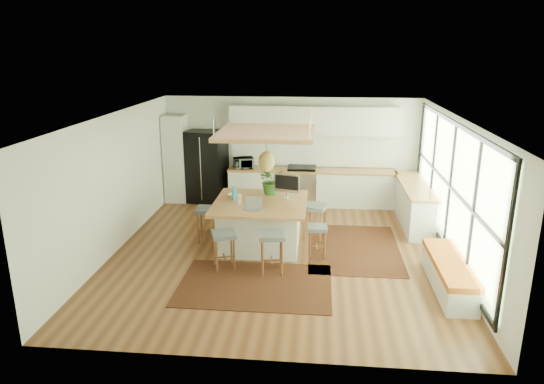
# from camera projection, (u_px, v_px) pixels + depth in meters

# --- Properties ---
(floor) EXTENTS (7.00, 7.00, 0.00)m
(floor) POSITION_uv_depth(u_px,v_px,m) (280.00, 253.00, 9.80)
(floor) COLOR #552E18
(floor) RESTS_ON ground
(ceiling) EXTENTS (7.00, 7.00, 0.00)m
(ceiling) POSITION_uv_depth(u_px,v_px,m) (280.00, 116.00, 9.02)
(ceiling) COLOR white
(ceiling) RESTS_ON ground
(wall_back) EXTENTS (6.50, 0.00, 6.50)m
(wall_back) POSITION_uv_depth(u_px,v_px,m) (291.00, 150.00, 12.75)
(wall_back) COLOR silver
(wall_back) RESTS_ON ground
(wall_front) EXTENTS (6.50, 0.00, 6.50)m
(wall_front) POSITION_uv_depth(u_px,v_px,m) (257.00, 265.00, 6.07)
(wall_front) COLOR silver
(wall_front) RESTS_ON ground
(wall_left) EXTENTS (0.00, 7.00, 7.00)m
(wall_left) POSITION_uv_depth(u_px,v_px,m) (115.00, 183.00, 9.71)
(wall_left) COLOR silver
(wall_left) RESTS_ON ground
(wall_right) EXTENTS (0.00, 7.00, 7.00)m
(wall_right) POSITION_uv_depth(u_px,v_px,m) (455.00, 192.00, 9.11)
(wall_right) COLOR silver
(wall_right) RESTS_ON ground
(window_wall) EXTENTS (0.10, 6.20, 2.60)m
(window_wall) POSITION_uv_depth(u_px,v_px,m) (454.00, 189.00, 9.10)
(window_wall) COLOR black
(window_wall) RESTS_ON wall_right
(pantry) EXTENTS (0.55, 0.60, 2.25)m
(pantry) POSITION_uv_depth(u_px,v_px,m) (176.00, 159.00, 12.78)
(pantry) COLOR silver
(pantry) RESTS_ON floor
(back_counter_base) EXTENTS (4.20, 0.60, 0.88)m
(back_counter_base) POSITION_uv_depth(u_px,v_px,m) (311.00, 188.00, 12.65)
(back_counter_base) COLOR silver
(back_counter_base) RESTS_ON floor
(back_counter_top) EXTENTS (4.24, 0.64, 0.05)m
(back_counter_top) POSITION_uv_depth(u_px,v_px,m) (312.00, 170.00, 12.52)
(back_counter_top) COLOR #976335
(back_counter_top) RESTS_ON back_counter_base
(backsplash) EXTENTS (4.20, 0.02, 0.80)m
(backsplash) POSITION_uv_depth(u_px,v_px,m) (312.00, 151.00, 12.68)
(backsplash) COLOR white
(backsplash) RESTS_ON wall_back
(upper_cabinets) EXTENTS (4.20, 0.34, 0.70)m
(upper_cabinets) POSITION_uv_depth(u_px,v_px,m) (313.00, 120.00, 12.30)
(upper_cabinets) COLOR silver
(upper_cabinets) RESTS_ON wall_back
(range) EXTENTS (0.76, 0.62, 1.00)m
(range) POSITION_uv_depth(u_px,v_px,m) (301.00, 185.00, 12.66)
(range) COLOR #A5A5AA
(range) RESTS_ON floor
(right_counter_base) EXTENTS (0.60, 2.50, 0.88)m
(right_counter_base) POSITION_uv_depth(u_px,v_px,m) (414.00, 205.00, 11.31)
(right_counter_base) COLOR silver
(right_counter_base) RESTS_ON floor
(right_counter_top) EXTENTS (0.64, 2.54, 0.05)m
(right_counter_top) POSITION_uv_depth(u_px,v_px,m) (416.00, 185.00, 11.18)
(right_counter_top) COLOR #976335
(right_counter_top) RESTS_ON right_counter_base
(window_bench) EXTENTS (0.52, 2.00, 0.50)m
(window_bench) POSITION_uv_depth(u_px,v_px,m) (449.00, 274.00, 8.31)
(window_bench) COLOR silver
(window_bench) RESTS_ON floor
(ceiling_panel) EXTENTS (1.86, 1.86, 0.80)m
(ceiling_panel) POSITION_uv_depth(u_px,v_px,m) (266.00, 147.00, 9.62)
(ceiling_panel) COLOR #976335
(ceiling_panel) RESTS_ON ceiling
(rug_near) EXTENTS (2.60, 1.80, 0.01)m
(rug_near) POSITION_uv_depth(u_px,v_px,m) (255.00, 285.00, 8.47)
(rug_near) COLOR black
(rug_near) RESTS_ON floor
(rug_right) EXTENTS (1.80, 2.60, 0.01)m
(rug_right) POSITION_uv_depth(u_px,v_px,m) (354.00, 248.00, 10.00)
(rug_right) COLOR black
(rug_right) RESTS_ON floor
(fridge) EXTENTS (1.06, 0.90, 1.87)m
(fridge) POSITION_uv_depth(u_px,v_px,m) (207.00, 167.00, 12.76)
(fridge) COLOR black
(fridge) RESTS_ON floor
(island) EXTENTS (1.85, 1.85, 0.93)m
(island) POSITION_uv_depth(u_px,v_px,m) (260.00, 224.00, 10.04)
(island) COLOR #976335
(island) RESTS_ON floor
(stool_near_left) EXTENTS (0.52, 0.52, 0.69)m
(stool_near_left) POSITION_uv_depth(u_px,v_px,m) (224.00, 250.00, 9.03)
(stool_near_left) COLOR #4D5255
(stool_near_left) RESTS_ON floor
(stool_near_right) EXTENTS (0.51, 0.51, 0.76)m
(stool_near_right) POSITION_uv_depth(u_px,v_px,m) (272.00, 254.00, 8.85)
(stool_near_right) COLOR #4D5255
(stool_near_right) RESTS_ON floor
(stool_right_front) EXTENTS (0.39, 0.39, 0.63)m
(stool_right_front) POSITION_uv_depth(u_px,v_px,m) (317.00, 239.00, 9.51)
(stool_right_front) COLOR #4D5255
(stool_right_front) RESTS_ON floor
(stool_right_back) EXTENTS (0.56, 0.56, 0.76)m
(stool_right_back) POSITION_uv_depth(u_px,v_px,m) (315.00, 223.00, 10.39)
(stool_right_back) COLOR #4D5255
(stool_right_back) RESTS_ON floor
(stool_left_side) EXTENTS (0.44, 0.44, 0.73)m
(stool_left_side) POSITION_uv_depth(u_px,v_px,m) (207.00, 225.00, 10.29)
(stool_left_side) COLOR #4D5255
(stool_left_side) RESTS_ON floor
(laptop) EXTENTS (0.38, 0.40, 0.24)m
(laptop) POSITION_uv_depth(u_px,v_px,m) (252.00, 203.00, 9.42)
(laptop) COLOR #A5A5AA
(laptop) RESTS_ON island
(monitor) EXTENTS (0.58, 0.33, 0.51)m
(monitor) POSITION_uv_depth(u_px,v_px,m) (287.00, 186.00, 10.08)
(monitor) COLOR #A5A5AA
(monitor) RESTS_ON island
(microwave) EXTENTS (0.55, 0.41, 0.33)m
(microwave) POSITION_uv_depth(u_px,v_px,m) (244.00, 162.00, 12.60)
(microwave) COLOR #A5A5AA
(microwave) RESTS_ON back_counter_top
(island_plant) EXTENTS (0.80, 0.81, 0.47)m
(island_plant) POSITION_uv_depth(u_px,v_px,m) (271.00, 183.00, 10.37)
(island_plant) COLOR #1E4C19
(island_plant) RESTS_ON island
(island_bowl) EXTENTS (0.26, 0.26, 0.05)m
(island_bowl) POSITION_uv_depth(u_px,v_px,m) (233.00, 195.00, 10.27)
(island_bowl) COLOR white
(island_bowl) RESTS_ON island
(island_bottle_0) EXTENTS (0.07, 0.07, 0.19)m
(island_bottle_0) POSITION_uv_depth(u_px,v_px,m) (234.00, 195.00, 10.03)
(island_bottle_0) COLOR #30ABC0
(island_bottle_0) RESTS_ON island
(island_bottle_1) EXTENTS (0.07, 0.07, 0.19)m
(island_bottle_1) POSITION_uv_depth(u_px,v_px,m) (239.00, 199.00, 9.78)
(island_bottle_1) COLOR #BABCC1
(island_bottle_1) RESTS_ON island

